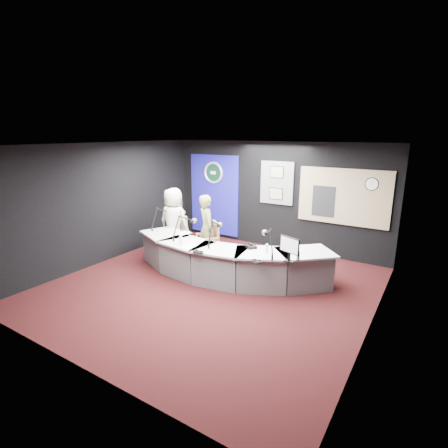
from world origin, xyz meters
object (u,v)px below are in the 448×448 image
Objects in this scene: person_man at (174,222)px; armchair_right at (207,242)px; person_woman at (207,229)px; broadcast_desk at (224,260)px; armchair_left at (174,237)px.

armchair_right is at bearing 178.32° from person_man.
broadcast_desk is at bearing -174.18° from person_woman.
broadcast_desk is 4.77× the size of armchair_right.
person_woman is (0.99, 0.03, 0.37)m from armchair_left.
person_man is at bearing -136.31° from armchair_right.
person_man reaches higher than broadcast_desk.
armchair_left is 0.55× the size of person_woman.
armchair_right is at bearing 145.04° from broadcast_desk.
armchair_left is at bearing 176.62° from person_man.
armchair_right is (0.99, 0.03, 0.03)m from armchair_left.
armchair_left is 0.94× the size of armchair_right.
armchair_left is 0.99m from armchair_right.
armchair_right is 1.06m from person_man.
person_man reaches higher than armchair_right.
person_man is (-0.99, -0.03, 0.38)m from armchair_right.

